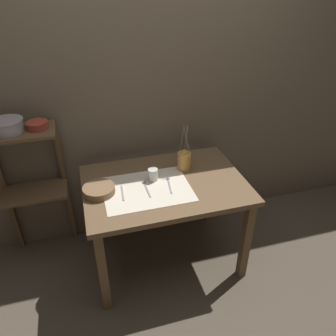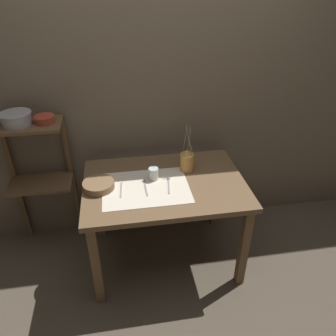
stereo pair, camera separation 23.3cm
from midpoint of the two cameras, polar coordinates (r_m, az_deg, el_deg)
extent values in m
plane|color=brown|center=(2.88, -2.91, -15.11)|extent=(12.00, 12.00, 0.00)
cube|color=brown|center=(2.65, -6.31, 11.59)|extent=(7.00, 0.06, 2.40)
cube|color=brown|center=(2.40, -3.38, -3.02)|extent=(1.18, 0.82, 0.04)
cube|color=brown|center=(2.36, -14.22, -17.30)|extent=(0.06, 0.06, 0.71)
cube|color=brown|center=(2.53, 10.80, -12.49)|extent=(0.06, 0.06, 0.71)
cube|color=brown|center=(2.88, -15.15, -6.94)|extent=(0.06, 0.06, 0.71)
cube|color=brown|center=(3.02, 5.13, -3.69)|extent=(0.06, 0.06, 0.71)
cube|color=brown|center=(2.52, -27.07, 5.43)|extent=(0.49, 0.28, 0.02)
cube|color=brown|center=(2.75, -24.58, -3.93)|extent=(0.49, 0.28, 0.02)
cube|color=brown|center=(2.94, -28.42, -4.05)|extent=(0.04, 0.04, 1.14)
cube|color=brown|center=(2.85, -19.68, -2.85)|extent=(0.04, 0.04, 1.14)
cube|color=beige|center=(2.33, -6.55, -3.74)|extent=(0.62, 0.47, 0.00)
cylinder|color=#B7843D|center=(2.51, 0.16, 1.13)|extent=(0.10, 0.10, 0.14)
cone|color=#B7843D|center=(2.47, 0.16, 2.89)|extent=(0.08, 0.08, 0.04)
cylinder|color=brown|center=(2.42, 0.36, 5.35)|extent=(0.00, 0.04, 0.19)
cylinder|color=brown|center=(2.43, -0.34, 4.96)|extent=(0.03, 0.02, 0.15)
cylinder|color=brown|center=(2.41, 0.47, 5.06)|extent=(0.04, 0.05, 0.18)
cylinder|color=brown|center=(2.40, 0.36, 5.29)|extent=(0.04, 0.03, 0.21)
cylinder|color=brown|center=(2.41, 0.49, 5.10)|extent=(0.03, 0.04, 0.18)
cylinder|color=brown|center=(2.42, -0.27, 4.99)|extent=(0.03, 0.01, 0.17)
cylinder|color=brown|center=(2.34, -14.74, -3.84)|extent=(0.22, 0.22, 0.05)
cylinder|color=silver|center=(2.40, -5.42, -1.24)|extent=(0.07, 0.07, 0.09)
cube|color=#939399|center=(2.32, -10.80, -4.37)|extent=(0.03, 0.18, 0.00)
cube|color=#939399|center=(2.32, -6.51, -3.90)|extent=(0.02, 0.18, 0.00)
sphere|color=#939399|center=(2.39, -6.94, -2.63)|extent=(0.02, 0.02, 0.02)
cube|color=#939399|center=(2.34, -2.54, -3.26)|extent=(0.04, 0.18, 0.00)
sphere|color=#939399|center=(2.42, -2.76, -1.98)|extent=(0.02, 0.02, 0.02)
cylinder|color=#939399|center=(2.51, -28.67, 6.36)|extent=(0.21, 0.21, 0.09)
cylinder|color=#939399|center=(2.50, -28.91, 7.19)|extent=(0.22, 0.22, 0.01)
cylinder|color=#9E3828|center=(2.48, -24.35, 6.72)|extent=(0.14, 0.14, 0.05)
cylinder|color=#9E3828|center=(2.47, -24.47, 7.20)|extent=(0.14, 0.14, 0.01)
camera|label=1|loc=(0.12, -92.86, -1.76)|focal=35.00mm
camera|label=2|loc=(0.12, 87.14, 1.76)|focal=35.00mm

